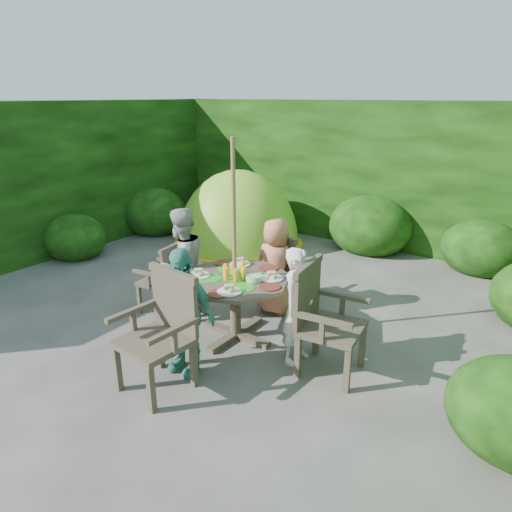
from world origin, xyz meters
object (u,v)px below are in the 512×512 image
Objects in this scene: garden_chair_front at (161,330)px; child_right at (298,306)px; patio_table at (235,287)px; parasol_pole at (234,244)px; child_back at (276,266)px; child_front at (183,311)px; dome_tent at (238,243)px; garden_chair_left at (166,277)px; garden_chair_right at (323,318)px; garden_chair_back at (287,268)px; child_left at (182,265)px.

child_right is at bearing 57.81° from garden_chair_front.
parasol_pole reaches higher than patio_table.
child_right is at bearing 134.26° from child_back.
patio_table is 0.80m from child_front.
patio_table is 0.47× the size of dome_tent.
dome_tent reaches higher than child_front.
garden_chair_left is 0.68× the size of child_front.
parasol_pole is 2.08× the size of garden_chair_front.
parasol_pole is 3.61m from dome_tent.
child_back is (1.12, 0.77, 0.14)m from garden_chair_left.
garden_chair_right is 1.15× the size of garden_chair_back.
garden_chair_front is at bearing 101.77° from garden_chair_back.
child_right is at bearing 93.31° from child_left.
child_left reaches higher than garden_chair_right.
child_left is at bearing 78.46° from garden_chair_left.
garden_chair_right is 1.89m from child_left.
child_left is 1.14× the size of child_back.
child_back reaches higher than garden_chair_back.
garden_chair_front is at bearing 127.05° from garden_chair_right.
child_front is at bearing 48.31° from child_left.
child_right reaches higher than patio_table.
garden_chair_back is at bearing 89.69° from parasol_pole.
garden_chair_right is at bearing -1.86° from patio_table.
child_back is at bearing 88.86° from parasol_pole.
garden_chair_back is (-1.08, 1.13, -0.07)m from garden_chair_right.
child_left reaches higher than garden_chair_left.
parasol_pole reaches higher than child_right.
child_back is at bearing 89.16° from patio_table.
garden_chair_front is at bearing -91.16° from child_front.
garden_chair_front is at bearing 89.45° from child_back.
parasol_pole is at bearing 93.31° from child_left.
child_back is at bearing 45.74° from child_right.
garden_chair_right is 1.52m from garden_chair_front.
dome_tent is at bearing 41.60° from garden_chair_right.
patio_table is 1.11m from garden_chair_back.
parasol_pole is 0.94m from child_right.
child_left reaches higher than garden_chair_back.
parasol_pole is 2.09× the size of garden_chair_right.
parasol_pole is 1.60× the size of child_left.
child_front reaches higher than child_back.
child_back reaches higher than garden_chair_right.
child_right is 0.45× the size of dome_tent.
garden_chair_back is 0.32m from child_back.
patio_table is at bearing 90.68° from child_right.
dome_tent is (-2.05, 2.76, -0.60)m from patio_table.
child_right is (0.80, -0.02, -0.00)m from patio_table.
child_back reaches higher than garden_chair_left.
garden_chair_back is 2.69m from dome_tent.
child_left is (0.30, -0.02, 0.23)m from garden_chair_left.
patio_table is 0.57× the size of parasol_pole.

